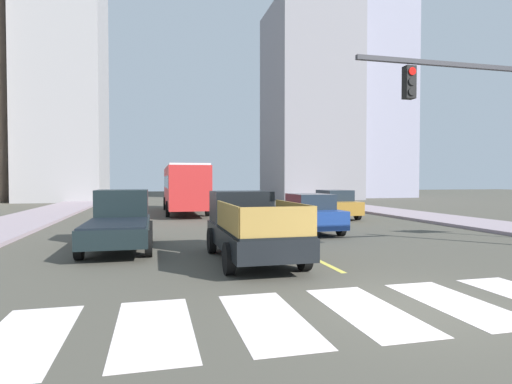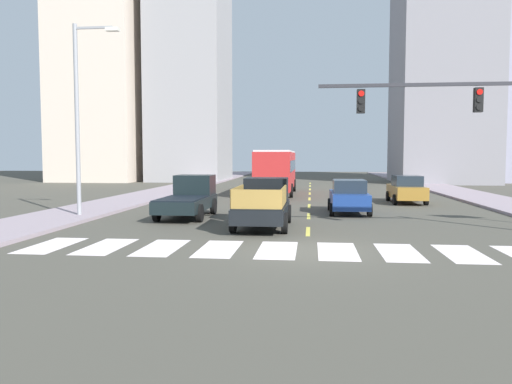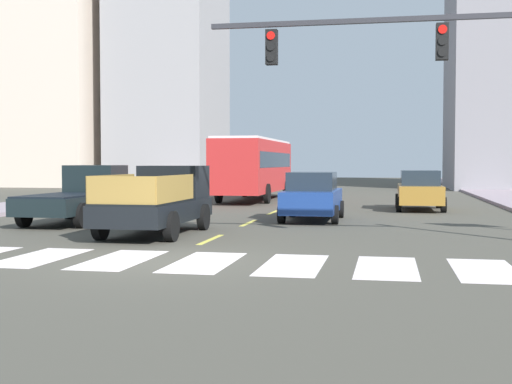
% 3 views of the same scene
% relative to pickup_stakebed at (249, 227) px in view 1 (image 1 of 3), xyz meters
% --- Properties ---
extents(ground_plane, '(160.00, 160.00, 0.00)m').
position_rel_pickup_stakebed_xyz_m(ground_plane, '(1.85, -5.32, -0.94)').
color(ground_plane, '#48453C').
extents(sidewalk_right, '(3.79, 110.00, 0.15)m').
position_rel_pickup_stakebed_xyz_m(sidewalk_right, '(13.48, 12.68, -0.86)').
color(sidewalk_right, gray).
rests_on(sidewalk_right, ground).
extents(sidewalk_left, '(3.79, 110.00, 0.15)m').
position_rel_pickup_stakebed_xyz_m(sidewalk_left, '(-9.78, 12.68, -0.86)').
color(sidewalk_left, gray).
rests_on(sidewalk_left, ground).
extents(crosswalk_stripe_1, '(1.19, 2.99, 0.01)m').
position_rel_pickup_stakebed_xyz_m(crosswalk_stripe_1, '(-4.61, -5.32, -0.93)').
color(crosswalk_stripe_1, silver).
rests_on(crosswalk_stripe_1, ground).
extents(crosswalk_stripe_2, '(1.19, 2.99, 0.01)m').
position_rel_pickup_stakebed_xyz_m(crosswalk_stripe_2, '(-2.77, -5.32, -0.93)').
color(crosswalk_stripe_2, silver).
rests_on(crosswalk_stripe_2, ground).
extents(crosswalk_stripe_3, '(1.19, 2.99, 0.01)m').
position_rel_pickup_stakebed_xyz_m(crosswalk_stripe_3, '(-0.92, -5.32, -0.93)').
color(crosswalk_stripe_3, silver).
rests_on(crosswalk_stripe_3, ground).
extents(crosswalk_stripe_4, '(1.19, 2.99, 0.01)m').
position_rel_pickup_stakebed_xyz_m(crosswalk_stripe_4, '(0.93, -5.32, -0.93)').
color(crosswalk_stripe_4, silver).
rests_on(crosswalk_stripe_4, ground).
extents(crosswalk_stripe_5, '(1.19, 2.99, 0.01)m').
position_rel_pickup_stakebed_xyz_m(crosswalk_stripe_5, '(2.78, -5.32, -0.93)').
color(crosswalk_stripe_5, silver).
rests_on(crosswalk_stripe_5, ground).
extents(lane_dash_0, '(0.16, 2.40, 0.01)m').
position_rel_pickup_stakebed_xyz_m(lane_dash_0, '(1.85, -1.32, -0.93)').
color(lane_dash_0, '#D4C74C').
rests_on(lane_dash_0, ground).
extents(lane_dash_1, '(0.16, 2.40, 0.01)m').
position_rel_pickup_stakebed_xyz_m(lane_dash_1, '(1.85, 3.68, -0.93)').
color(lane_dash_1, '#D4C74C').
rests_on(lane_dash_1, ground).
extents(lane_dash_2, '(0.16, 2.40, 0.01)m').
position_rel_pickup_stakebed_xyz_m(lane_dash_2, '(1.85, 8.68, -0.93)').
color(lane_dash_2, '#D4C74C').
rests_on(lane_dash_2, ground).
extents(lane_dash_3, '(0.16, 2.40, 0.01)m').
position_rel_pickup_stakebed_xyz_m(lane_dash_3, '(1.85, 13.68, -0.93)').
color(lane_dash_3, '#D4C74C').
rests_on(lane_dash_3, ground).
extents(lane_dash_4, '(0.16, 2.40, 0.01)m').
position_rel_pickup_stakebed_xyz_m(lane_dash_4, '(1.85, 18.68, -0.93)').
color(lane_dash_4, '#D4C74C').
rests_on(lane_dash_4, ground).
extents(lane_dash_5, '(0.16, 2.40, 0.01)m').
position_rel_pickup_stakebed_xyz_m(lane_dash_5, '(1.85, 23.68, -0.93)').
color(lane_dash_5, '#D4C74C').
rests_on(lane_dash_5, ground).
extents(lane_dash_6, '(0.16, 2.40, 0.01)m').
position_rel_pickup_stakebed_xyz_m(lane_dash_6, '(1.85, 28.68, -0.93)').
color(lane_dash_6, '#D4C74C').
rests_on(lane_dash_6, ground).
extents(lane_dash_7, '(0.16, 2.40, 0.01)m').
position_rel_pickup_stakebed_xyz_m(lane_dash_7, '(1.85, 33.68, -0.93)').
color(lane_dash_7, '#D4C74C').
rests_on(lane_dash_7, ground).
extents(pickup_stakebed, '(2.18, 5.20, 1.96)m').
position_rel_pickup_stakebed_xyz_m(pickup_stakebed, '(0.00, 0.00, 0.00)').
color(pickup_stakebed, black).
rests_on(pickup_stakebed, ground).
extents(pickup_dark, '(2.18, 5.20, 1.96)m').
position_rel_pickup_stakebed_xyz_m(pickup_dark, '(-3.90, 2.98, -0.02)').
color(pickup_dark, black).
rests_on(pickup_dark, ground).
extents(city_bus, '(2.72, 10.80, 3.32)m').
position_rel_pickup_stakebed_xyz_m(city_bus, '(-0.68, 17.52, 1.02)').
color(city_bus, red).
rests_on(city_bus, ground).
extents(sedan_near_right, '(2.02, 4.40, 1.72)m').
position_rel_pickup_stakebed_xyz_m(sedan_near_right, '(7.85, 11.25, -0.08)').
color(sedan_near_right, olive).
rests_on(sedan_near_right, ground).
extents(sedan_near_left, '(2.02, 4.40, 1.72)m').
position_rel_pickup_stakebed_xyz_m(sedan_near_left, '(3.87, 5.13, -0.08)').
color(sedan_near_left, navy).
rests_on(sedan_near_left, ground).
extents(block_mid_left, '(10.67, 8.04, 31.69)m').
position_rel_pickup_stakebed_xyz_m(block_mid_left, '(25.74, 39.59, 14.91)').
color(block_mid_left, '#8E8DA1').
rests_on(block_mid_left, ground).
extents(block_mid_right, '(8.38, 10.50, 33.01)m').
position_rel_pickup_stakebed_xyz_m(block_mid_right, '(-12.40, 38.49, 15.57)').
color(block_mid_right, gray).
rests_on(block_mid_right, ground).
extents(block_low_left, '(9.87, 10.88, 23.58)m').
position_rel_pickup_stakebed_xyz_m(block_low_left, '(16.12, 36.79, 10.85)').
color(block_low_left, gray).
rests_on(block_low_left, ground).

